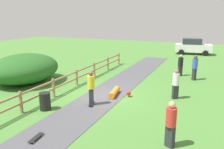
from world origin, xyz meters
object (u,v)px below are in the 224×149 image
skater_fallen (116,92)px  bystander_red (171,122)px  parked_car_white (193,46)px  bystander_blue (195,66)px  skateboard_loose (36,138)px  bystander_white (176,83)px  skater_riding (91,86)px  bush_large (25,68)px  trash_bin (45,101)px  bystander_black (180,64)px

skater_fallen → bystander_red: bystander_red is taller
parked_car_white → bystander_blue: bearing=-84.6°
bystander_red → bystander_blue: (0.02, 9.91, 0.07)m
skateboard_loose → bystander_white: bystander_white is taller
bystander_blue → skater_riding: bearing=-121.8°
skater_riding → bystander_white: 4.79m
skater_riding → bystander_red: bearing=-29.0°
bush_large → trash_bin: size_ratio=5.69×
trash_bin → bystander_blue: bearing=54.2°
bush_large → bystander_red: bearing=-22.7°
bystander_blue → bystander_black: bearing=142.7°
trash_bin → bystander_blue: (6.41, 8.88, 0.59)m
bystander_blue → skater_fallen: bearing=-125.8°
skater_fallen → trash_bin: bearing=-125.8°
skateboard_loose → bush_large: bearing=135.1°
trash_bin → bystander_white: 7.17m
bush_large → bystander_black: (9.82, 6.19, -0.08)m
bush_large → bystander_black: bearing=32.2°
bystander_red → skater_fallen: bearing=131.7°
skateboard_loose → parked_car_white: parked_car_white is taller
skateboard_loose → parked_car_white: (3.66, 23.73, 0.87)m
bystander_red → bystander_blue: bystander_blue is taller
skater_riding → bystander_red: (4.55, -2.53, -0.07)m
bystander_white → skater_riding: bearing=-145.1°
bystander_white → skateboard_loose: bearing=-121.6°
bystander_white → bystander_red: bearing=-83.3°
skater_riding → skateboard_loose: bearing=-93.5°
trash_bin → skateboard_loose: 3.04m
bush_large → parked_car_white: (9.78, 17.63, -0.05)m
bush_large → skater_fallen: bush_large is taller
skateboard_loose → parked_car_white: size_ratio=0.19×
skater_fallen → bystander_red: bearing=-48.3°
trash_bin → skateboard_loose: (1.59, -2.56, -0.36)m
parked_car_white → bystander_red: bearing=-87.1°
bush_large → bystander_white: size_ratio=2.95×
skateboard_loose → trash_bin: bearing=121.8°
bystander_black → bystander_blue: bystander_blue is taller
bush_large → bystander_blue: bearing=26.0°
skater_fallen → skateboard_loose: skater_fallen is taller
trash_bin → bystander_blue: 10.96m
trash_bin → bystander_black: bearing=61.5°
bystander_white → trash_bin: bearing=-143.7°
skater_riding → parked_car_white: bearing=80.2°
bystander_red → bystander_blue: bearing=89.9°
skateboard_loose → bystander_white: bearing=58.4°
bystander_black → skater_riding: bearing=-112.8°
bystander_white → bystander_black: bystander_white is taller
bush_large → parked_car_white: bearing=61.0°
skater_fallen → bystander_black: 6.99m
skateboard_loose → bystander_red: size_ratio=0.47×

